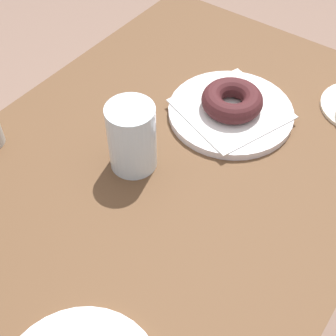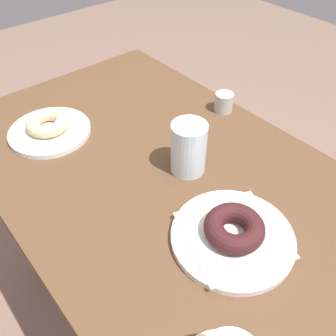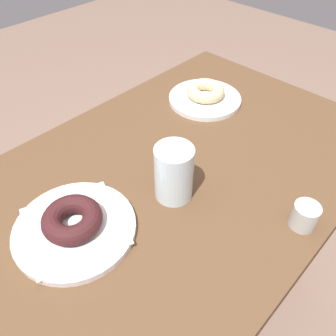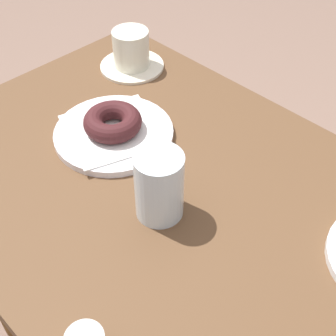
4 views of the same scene
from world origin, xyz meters
The scene contains 10 objects.
ground_plane centered at (0.00, 0.00, 0.00)m, with size 6.00×6.00×0.00m, color #7E6354.
table centered at (0.00, 0.00, 0.65)m, with size 1.10×0.67×0.74m.
plate_chocolate_ring centered at (-0.23, 0.02, 0.75)m, with size 0.23×0.23×0.01m, color white.
napkin_chocolate_ring centered at (-0.23, 0.02, 0.76)m, with size 0.17×0.17×0.00m, color white.
donut_chocolate_ring centered at (-0.23, 0.02, 0.78)m, with size 0.11×0.11×0.04m, color #3D191B.
plate_sugar_ring centered at (0.29, 0.13, 0.75)m, with size 0.21×0.21×0.01m, color white.
napkin_sugar_ring centered at (0.29, 0.13, 0.76)m, with size 0.12×0.12×0.00m, color white.
donut_sugar_ring centered at (0.29, 0.13, 0.77)m, with size 0.11×0.11×0.03m, color beige.
water_glass centered at (-0.03, -0.05, 0.80)m, with size 0.08×0.08×0.12m, color silver.
sugar_jar centered at (0.08, -0.28, 0.77)m, with size 0.05×0.05×0.05m, color #B5B9B1.
Camera 2 is at (-0.47, 0.38, 1.31)m, focal length 38.56 mm.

